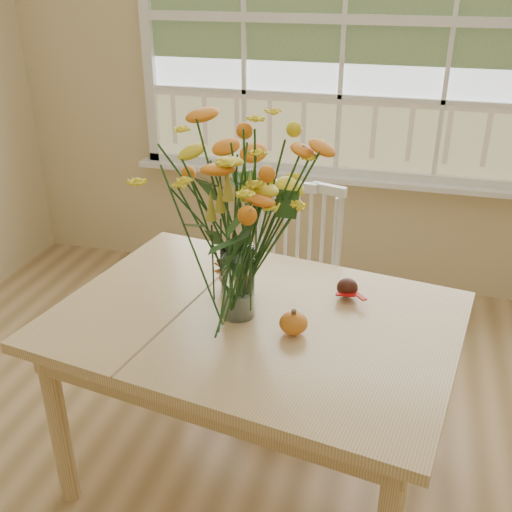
# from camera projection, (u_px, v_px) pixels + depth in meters

# --- Properties ---
(wall_back) EXTENTS (4.00, 0.02, 2.70)m
(wall_back) POSITION_uv_depth(u_px,v_px,m) (343.00, 58.00, 3.25)
(wall_back) COLOR beige
(wall_back) RESTS_ON floor
(window) EXTENTS (2.42, 0.12, 1.74)m
(window) POSITION_uv_depth(u_px,v_px,m) (344.00, 23.00, 3.13)
(window) COLOR silver
(window) RESTS_ON wall_back
(dining_table) EXTENTS (1.48, 1.17, 0.72)m
(dining_table) POSITION_uv_depth(u_px,v_px,m) (255.00, 338.00, 2.09)
(dining_table) COLOR tan
(dining_table) RESTS_ON floor
(windsor_chair) EXTENTS (0.43, 0.41, 0.91)m
(windsor_chair) POSITION_uv_depth(u_px,v_px,m) (293.00, 275.00, 2.77)
(windsor_chair) COLOR white
(windsor_chair) RESTS_ON floor
(flower_vase) EXTENTS (0.54, 0.54, 0.64)m
(flower_vase) POSITION_uv_depth(u_px,v_px,m) (237.00, 210.00, 1.89)
(flower_vase) COLOR white
(flower_vase) RESTS_ON dining_table
(pumpkin) EXTENTS (0.09, 0.09, 0.07)m
(pumpkin) POSITION_uv_depth(u_px,v_px,m) (293.00, 324.00, 1.94)
(pumpkin) COLOR orange
(pumpkin) RESTS_ON dining_table
(turkey_figurine) EXTENTS (0.09, 0.07, 0.11)m
(turkey_figurine) POSITION_uv_depth(u_px,v_px,m) (230.00, 278.00, 2.21)
(turkey_figurine) COLOR #CCB78C
(turkey_figurine) RESTS_ON dining_table
(dark_gourd) EXTENTS (0.13, 0.11, 0.07)m
(dark_gourd) POSITION_uv_depth(u_px,v_px,m) (347.00, 289.00, 2.16)
(dark_gourd) COLOR #38160F
(dark_gourd) RESTS_ON dining_table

